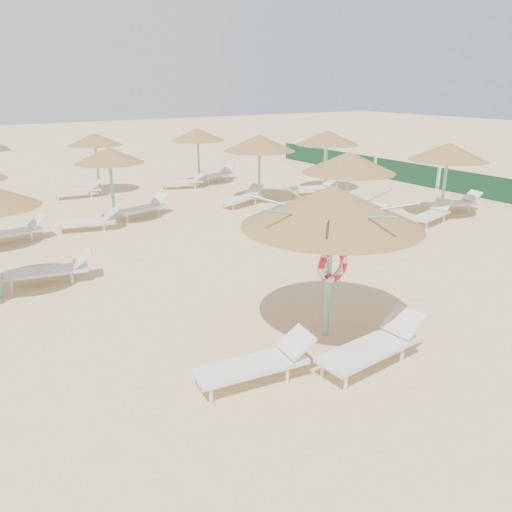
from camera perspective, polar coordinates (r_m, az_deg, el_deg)
ground at (r=9.85m, az=6.46°, el=-9.29°), size 120.00×120.00×0.00m
main_palapa at (r=9.08m, az=8.68°, el=5.58°), size 3.31×3.31×2.96m
lounger_main_a at (r=8.34m, az=0.31°, el=-12.05°), size 2.08×0.87×0.73m
lounger_main_b at (r=9.03m, az=13.42°, el=-9.86°), size 2.20×0.79×0.78m
palapa_field at (r=18.66m, az=-5.97°, el=11.71°), size 19.73×14.14×2.72m
windbreak_fence at (r=26.01m, az=16.74°, el=9.14°), size 0.08×19.84×1.10m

